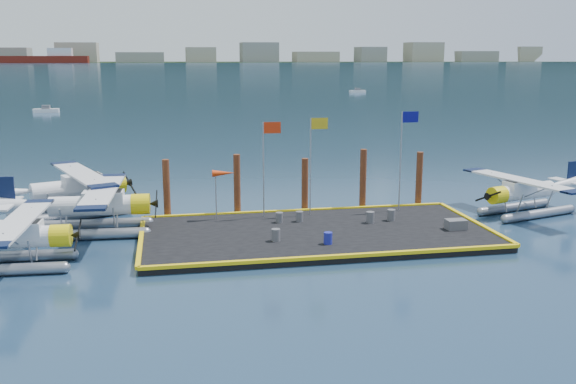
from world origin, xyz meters
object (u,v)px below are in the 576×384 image
Objects in this scene: seaplane_c at (76,191)px; drum_2 at (391,215)px; seaplane_b at (97,208)px; windsock at (223,174)px; piling_0 at (167,191)px; piling_1 at (237,186)px; flagpole_red at (267,154)px; flagpole_blue at (404,146)px; drum_5 at (299,216)px; flagpole_yellow at (314,151)px; drum_3 at (276,235)px; drum_1 at (328,238)px; crate at (456,224)px; piling_2 at (305,187)px; drum_4 at (370,217)px; seaplane_a at (12,241)px; seaplane_d at (523,194)px; drum_0 at (279,217)px; piling_4 at (419,181)px; piling_3 at (363,181)px.

seaplane_c is 15.07× the size of drum_2.
seaplane_b is 3.26× the size of windsock.
seaplane_b is at bearing -150.34° from piling_0.
piling_1 reaches higher than seaplane_b.
flagpole_red is 0.92× the size of flagpole_blue.
drum_5 is 8.68m from piling_0.
flagpole_yellow is at bearing 52.97° from seaplane_c.
drum_3 is (9.92, -4.74, -0.83)m from seaplane_b.
drum_2 is 0.22× the size of windsock.
flagpole_red is (-2.31, 6.55, 3.67)m from drum_1.
crate is 10.21m from piling_2.
piling_1 is at bearing 116.22° from drum_1.
drum_2 is at bearing 139.06° from crate.
drum_5 is (-4.18, 1.12, -0.03)m from drum_4.
piling_1 is 4.50m from piling_2.
drum_4 is (19.76, 3.73, -0.70)m from seaplane_a.
piling_0 is at bearing 180.00° from piling_2.
drum_5 is 4.91m from piling_1.
seaplane_d is 17.27m from flagpole_red.
seaplane_d is 23.35m from piling_0.
piling_2 is at bearing 54.15° from drum_0.
piling_1 is (-1.71, 1.60, -2.30)m from flagpole_red.
seaplane_d reaches higher than drum_5.
drum_5 is (-0.54, 4.98, -0.01)m from drum_1.
flagpole_blue is at bearing -138.42° from piling_4.
seaplane_c is at bearing 165.96° from piling_1.
flagpole_yellow is at bearing -82.79° from piling_2.
piling_1 reaches higher than drum_5.
seaplane_c is 15.02m from drum_5.
piling_1 is at bearing 0.00° from piling_0.
drum_1 is at bearing -169.52° from crate.
windsock is (-2.73, 0.00, -1.17)m from flagpole_red.
crate is at bearing -61.22° from piling_3.
seaplane_a is at bearing -158.70° from piling_3.
piling_2 reaches higher than drum_2.
piling_2 is (3.17, 7.07, 1.16)m from drum_3.
windsock reaches higher than drum_0.
flagpole_blue is at bearing 94.89° from seaplane_b.
flagpole_red reaches higher than drum_5.
piling_3 reaches higher than piling_4.
drum_1 is at bearing -52.43° from windsock.
drum_4 is 0.22× the size of windsock.
flagpole_red is 0.97× the size of flagpole_yellow.
seaplane_a is 1.50× the size of flagpole_yellow.
flagpole_yellow reaches higher than seaplane_a.
drum_4 is 5.07m from crate.
piling_0 reaches higher than drum_5.
piling_4 is (17.00, 0.00, 0.00)m from piling_0.
seaplane_a is 7.98× the size of crate.
flagpole_yellow is at bearing 52.08° from drum_5.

